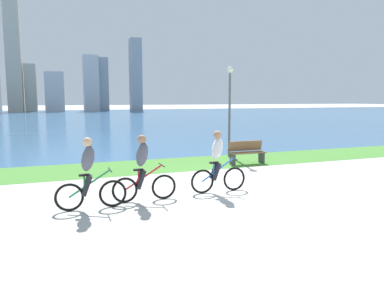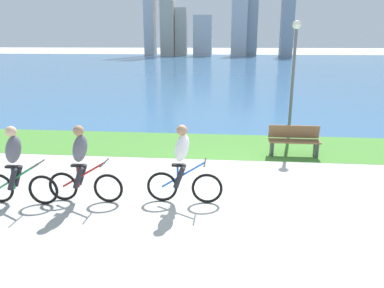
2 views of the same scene
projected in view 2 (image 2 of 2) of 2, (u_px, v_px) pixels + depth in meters
ground_plane at (228, 188)px, 8.65m from camera, size 300.00×300.00×0.00m
grass_strip_bayside at (228, 146)px, 12.09m from camera, size 120.00×2.99×0.01m
bay_water_surface at (229, 65)px, 49.54m from camera, size 300.00×75.27×0.00m
cyclist_lead at (183, 165)px, 7.70m from camera, size 1.63×0.52×1.71m
cyclist_trailing at (82, 165)px, 7.74m from camera, size 1.64×0.52×1.68m
cyclist_distant_rear at (16, 166)px, 7.63m from camera, size 1.64×0.52×1.69m
bench_near_path at (294, 141)px, 11.02m from camera, size 1.50×0.47×0.90m
lamppost_tall at (294, 64)px, 12.21m from camera, size 0.28×0.28×3.97m
city_skyline_far_shore at (206, 16)px, 76.18m from camera, size 30.61×6.99×23.38m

